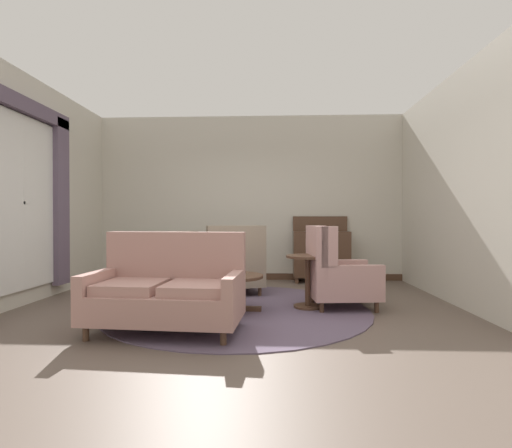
{
  "coord_description": "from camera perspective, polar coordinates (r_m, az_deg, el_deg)",
  "views": [
    {
      "loc": [
        0.45,
        -4.59,
        1.14
      ],
      "look_at": [
        0.22,
        0.57,
        1.08
      ],
      "focal_mm": 27.25,
      "sensor_mm": 36.0,
      "label": 1
    }
  ],
  "objects": [
    {
      "name": "wall_right",
      "position": [
        5.97,
        26.82,
        4.55
      ],
      "size": [
        0.08,
        3.95,
        3.11
      ],
      "primitive_type": "cube",
      "color": "beige",
      "rests_on": "ground"
    },
    {
      "name": "side_table",
      "position": [
        5.06,
        7.6,
        -7.59
      ],
      "size": [
        0.56,
        0.56,
        0.68
      ],
      "color": "#4C3323",
      "rests_on": "ground"
    },
    {
      "name": "settee",
      "position": [
        4.11,
        -12.87,
        -9.59
      ],
      "size": [
        1.57,
        0.91,
        1.01
      ],
      "rotation": [
        0.0,
        0.0,
        -0.07
      ],
      "color": "tan",
      "rests_on": "ground"
    },
    {
      "name": "sideboard",
      "position": [
        7.19,
        9.54,
        -4.24
      ],
      "size": [
        1.01,
        0.43,
        1.2
      ],
      "color": "#4C3323",
      "rests_on": "ground"
    },
    {
      "name": "porcelain_vase",
      "position": [
        4.83,
        -2.85,
        -5.46
      ],
      "size": [
        0.17,
        0.17,
        0.4
      ],
      "color": "beige",
      "rests_on": "coffee_table"
    },
    {
      "name": "coffee_table",
      "position": [
        4.87,
        -3.47,
        -8.59
      ],
      "size": [
        0.76,
        0.76,
        0.46
      ],
      "color": "#4C3323",
      "rests_on": "ground"
    },
    {
      "name": "wall_back",
      "position": [
        7.43,
        -0.92,
        3.84
      ],
      "size": [
        5.95,
        0.08,
        3.11
      ],
      "primitive_type": "cube",
      "color": "beige",
      "rests_on": "ground"
    },
    {
      "name": "armchair_far_left",
      "position": [
        5.96,
        -13.59,
        -6.41
      ],
      "size": [
        1.2,
        1.21,
        0.97
      ],
      "rotation": [
        0.0,
        0.0,
        3.83
      ],
      "color": "gray",
      "rests_on": "ground"
    },
    {
      "name": "baseboard_back",
      "position": [
        7.44,
        -0.95,
        -7.69
      ],
      "size": [
        5.79,
        0.03,
        0.12
      ],
      "primitive_type": "cube",
      "color": "#4C3323",
      "rests_on": "ground"
    },
    {
      "name": "wall_left",
      "position": [
        6.39,
        -29.1,
        4.28
      ],
      "size": [
        0.08,
        3.95,
        3.11
      ],
      "primitive_type": "cube",
      "color": "beige",
      "rests_on": "ground"
    },
    {
      "name": "area_rug",
      "position": [
        5.04,
        -2.7,
        -12.36
      ],
      "size": [
        3.32,
        3.32,
        0.01
      ],
      "primitive_type": "cylinder",
      "color": "#5B4C60",
      "rests_on": "ground"
    },
    {
      "name": "ground",
      "position": [
        4.75,
        -3.04,
        -13.24
      ],
      "size": [
        8.11,
        8.11,
        0.0
      ],
      "primitive_type": "plane",
      "color": "brown"
    },
    {
      "name": "armchair_near_window",
      "position": [
        5.16,
        11.58,
        -7.14
      ],
      "size": [
        0.91,
        0.81,
        1.06
      ],
      "rotation": [
        0.0,
        0.0,
        1.67
      ],
      "color": "tan",
      "rests_on": "ground"
    },
    {
      "name": "armchair_near_sideboard",
      "position": [
        5.97,
        -3.33,
        -6.18
      ],
      "size": [
        1.07,
        1.09,
        1.05
      ],
      "rotation": [
        0.0,
        0.0,
        3.43
      ],
      "color": "gray",
      "rests_on": "ground"
    },
    {
      "name": "window_with_curtains",
      "position": [
        5.92,
        -30.81,
        4.24
      ],
      "size": [
        0.12,
        1.96,
        2.57
      ],
      "color": "silver"
    }
  ]
}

